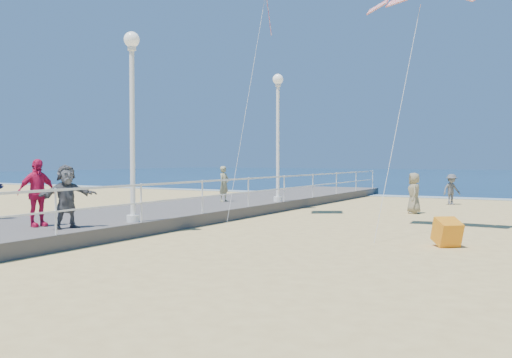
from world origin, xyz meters
The scene contains 12 objects.
ground centered at (0.00, 0.00, 0.00)m, with size 160.00×160.00×0.00m, color #E0C275.
surf_line centered at (0.00, 20.50, 0.03)m, with size 160.00×1.20×0.04m, color silver.
boardwalk centered at (-7.50, 0.00, 0.20)m, with size 5.00×44.00×0.40m, color #645F5A.
railing centered at (-5.05, 0.00, 1.25)m, with size 0.05×42.00×0.55m.
lamp_post_mid centered at (-5.35, 0.00, 3.66)m, with size 0.44×0.44×5.32m.
lamp_post_far centered at (-5.35, 9.00, 3.66)m, with size 0.44×0.44×5.32m.
spectator_3 centered at (-6.82, -2.05, 1.29)m, with size 1.04×0.43×1.78m, color #DC1B52.
spectator_5 centered at (-5.85, -1.94, 1.22)m, with size 1.51×0.48×1.63m, color #56565B.
spectator_6 centered at (-7.23, 7.76, 1.14)m, with size 0.54×0.35×1.48m, color tan.
beach_walker_a centered at (0.42, 15.91, 0.73)m, with size 0.95×0.54×1.46m, color #535457.
beach_walker_c centered at (-0.06, 10.54, 0.82)m, with size 0.80×0.52×1.63m, color gray.
box_kite centered at (2.76, 2.26, 0.30)m, with size 0.55×0.55×0.60m, color #E04E0D.
Camera 1 is at (5.44, -12.27, 2.17)m, focal length 40.00 mm.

